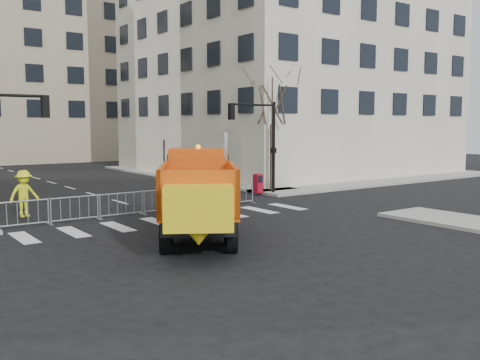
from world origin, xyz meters
TOP-DOWN VIEW (x-y plane):
  - ground at (0.00, 0.00)m, footprint 120.00×120.00m
  - sidewalk_back at (0.00, 8.50)m, footprint 64.00×5.00m
  - traffic_light_right at (8.50, 9.50)m, footprint 0.18×0.18m
  - crowd_barriers at (-0.75, 7.60)m, footprint 12.60×0.60m
  - street_tree at (9.20, 10.50)m, footprint 3.00×3.00m
  - plow_truck at (-1.38, 1.78)m, footprint 7.30×9.64m
  - cop_a at (0.37, 5.73)m, footprint 0.72×0.63m
  - cop_b at (1.67, 6.80)m, footprint 0.83×0.68m
  - cop_c at (1.00, 4.77)m, footprint 0.98×0.97m
  - worker at (-5.51, 9.25)m, footprint 1.42×0.99m
  - newspaper_box at (7.56, 9.75)m, footprint 0.48×0.44m

SIDE VIEW (x-z plane):
  - ground at x=0.00m, z-range 0.00..0.00m
  - sidewalk_back at x=0.00m, z-range 0.00..0.15m
  - crowd_barriers at x=-0.75m, z-range 0.00..1.10m
  - newspaper_box at x=7.56m, z-range 0.15..1.25m
  - cop_b at x=1.67m, z-range 0.00..1.59m
  - cop_a at x=0.37m, z-range 0.00..1.65m
  - cop_c at x=1.00m, z-range 0.00..1.67m
  - worker at x=-5.51m, z-range 0.15..2.15m
  - plow_truck at x=-1.38m, z-range -0.21..3.57m
  - traffic_light_right at x=8.50m, z-range 0.00..5.40m
  - street_tree at x=9.20m, z-range 0.00..7.50m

